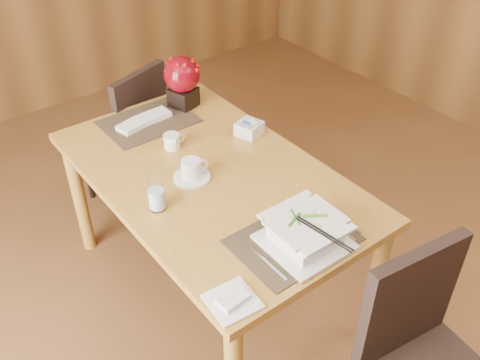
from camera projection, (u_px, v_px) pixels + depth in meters
dining_table at (211, 190)px, 2.43m from camera, size 0.90×1.50×0.75m
placemat_near at (293, 240)px, 2.03m from camera, size 0.45×0.33×0.01m
placemat_far at (148, 121)px, 2.72m from camera, size 0.45×0.33×0.01m
soup_setting at (305, 233)px, 1.98m from camera, size 0.30×0.30×0.12m
coffee_cup at (191, 171)px, 2.32m from camera, size 0.16×0.16×0.09m
water_glass at (156, 192)px, 2.13m from camera, size 0.09×0.09×0.17m
creamer_jug at (172, 141)px, 2.51m from camera, size 0.10×0.10×0.07m
sugar_caddy at (249, 129)px, 2.61m from camera, size 0.14×0.14×0.07m
berry_decor at (182, 79)px, 2.76m from camera, size 0.19×0.19×0.28m
napkins_far at (146, 120)px, 2.71m from camera, size 0.30×0.14×0.03m
bread_plate at (233, 301)px, 1.79m from camera, size 0.17×0.17×0.01m
near_chair at (423, 354)px, 1.89m from camera, size 0.49×0.49×0.94m
far_chair at (131, 129)px, 3.13m from camera, size 0.53×0.53×0.90m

